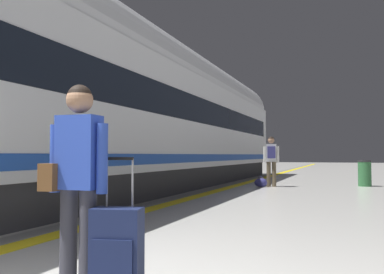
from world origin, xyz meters
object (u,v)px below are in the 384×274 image
(rolling_suitcase_foreground, at_px, (117,249))
(duffel_bag_near, at_px, (261,182))
(traveller_foreground, at_px, (77,172))
(high_speed_train, at_px, (129,105))
(passenger_near, at_px, (271,157))
(waste_bin, at_px, (365,173))

(rolling_suitcase_foreground, bearing_deg, duffel_bag_near, 95.69)
(duffel_bag_near, bearing_deg, traveller_foreground, -86.14)
(high_speed_train, distance_m, passenger_near, 5.47)
(waste_bin, bearing_deg, passenger_near, -156.28)
(passenger_near, bearing_deg, traveller_foreground, -87.81)
(traveller_foreground, relative_size, waste_bin, 1.83)
(passenger_near, bearing_deg, high_speed_train, -128.77)
(high_speed_train, relative_size, waste_bin, 30.67)
(passenger_near, xyz_separation_m, duffel_bag_near, (-0.32, -0.25, -0.88))
(high_speed_train, relative_size, rolling_suitcase_foreground, 25.73)
(waste_bin, bearing_deg, traveller_foreground, -101.26)
(rolling_suitcase_foreground, xyz_separation_m, duffel_bag_near, (-1.13, 11.38, -0.22))
(high_speed_train, distance_m, waste_bin, 8.59)
(waste_bin, bearing_deg, high_speed_train, -139.32)
(rolling_suitcase_foreground, relative_size, passenger_near, 0.63)
(traveller_foreground, distance_m, rolling_suitcase_foreground, 0.69)
(rolling_suitcase_foreground, distance_m, passenger_near, 11.67)
(passenger_near, relative_size, duffel_bag_near, 3.94)
(rolling_suitcase_foreground, relative_size, waste_bin, 1.19)
(traveller_foreground, bearing_deg, passenger_near, 92.19)
(duffel_bag_near, bearing_deg, passenger_near, 37.37)
(traveller_foreground, xyz_separation_m, duffel_bag_near, (-0.77, 11.39, -0.81))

